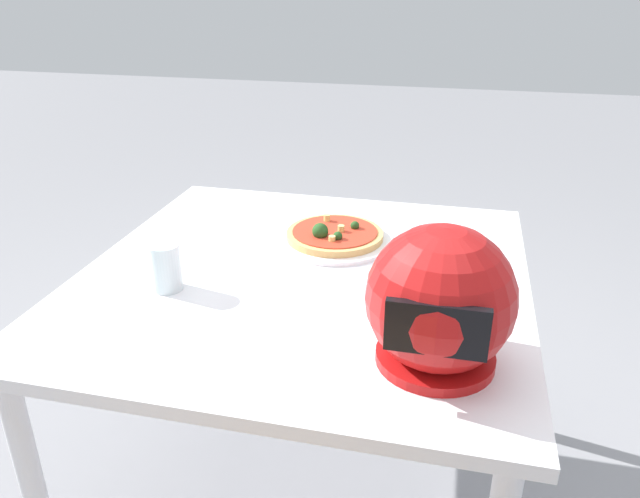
% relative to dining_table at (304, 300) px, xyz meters
% --- Properties ---
extents(ground_plane, '(14.00, 14.00, 0.00)m').
position_rel_dining_table_xyz_m(ground_plane, '(0.00, 0.00, -0.66)').
color(ground_plane, gray).
extents(dining_table, '(1.06, 1.08, 0.74)m').
position_rel_dining_table_xyz_m(dining_table, '(0.00, 0.00, 0.00)').
color(dining_table, white).
rests_on(dining_table, ground).
extents(pizza_plate, '(0.31, 0.31, 0.01)m').
position_rel_dining_table_xyz_m(pizza_plate, '(-0.04, -0.19, 0.08)').
color(pizza_plate, white).
rests_on(pizza_plate, dining_table).
extents(pizza, '(0.26, 0.26, 0.06)m').
position_rel_dining_table_xyz_m(pizza, '(-0.04, -0.19, 0.10)').
color(pizza, tan).
rests_on(pizza, pizza_plate).
extents(motorcycle_helmet, '(0.27, 0.27, 0.27)m').
position_rel_dining_table_xyz_m(motorcycle_helmet, '(-0.33, 0.31, 0.21)').
color(motorcycle_helmet, '#B21414').
rests_on(motorcycle_helmet, dining_table).
extents(drinking_glass, '(0.07, 0.07, 0.11)m').
position_rel_dining_table_xyz_m(drinking_glass, '(0.28, 0.16, 0.13)').
color(drinking_glass, silver).
rests_on(drinking_glass, dining_table).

